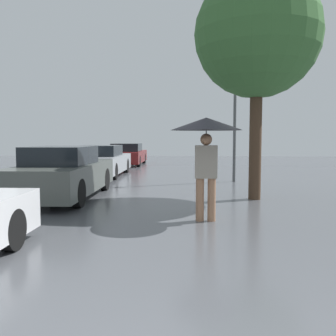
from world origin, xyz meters
name	(u,v)px	position (x,y,z in m)	size (l,w,h in m)	color
pedestrian	(206,134)	(0.36, 5.29, 1.59)	(1.29, 1.29, 1.88)	#9E7051
parked_car_second	(64,174)	(-3.07, 7.82, 0.62)	(1.65, 4.43, 1.31)	#4C514C
parked_car_third	(101,161)	(-3.36, 13.34, 0.58)	(1.78, 4.56, 1.22)	#9EA3A8
parked_car_farthest	(127,155)	(-3.20, 19.49, 0.57)	(1.76, 4.45, 1.21)	maroon
tree	(257,35)	(1.71, 7.78, 3.97)	(3.03, 3.03, 5.51)	#473323
street_lamp	(235,87)	(1.71, 11.52, 3.24)	(0.32, 0.32, 4.82)	#515456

